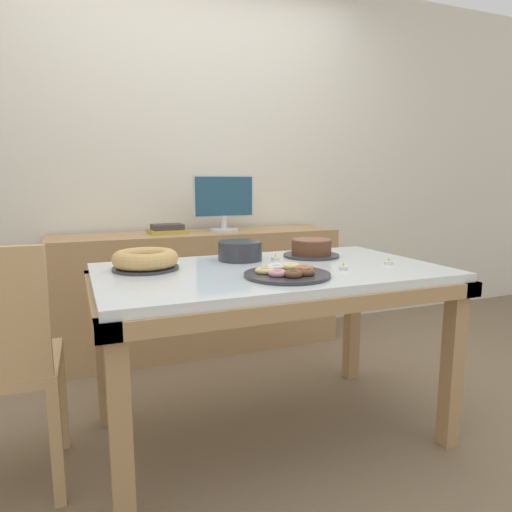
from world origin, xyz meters
name	(u,v)px	position (x,y,z in m)	size (l,w,h in m)	color
ground_plane	(270,432)	(0.00, 0.00, 0.00)	(12.00, 12.00, 0.00)	#7A664C
wall_back	(187,159)	(0.00, 1.48, 1.30)	(8.00, 0.10, 2.60)	silver
dining_table	(271,290)	(0.00, 0.00, 0.67)	(1.50, 0.88, 0.77)	silver
sideboard	(200,291)	(0.00, 1.18, 0.40)	(1.90, 0.44, 0.81)	tan
computer_monitor	(224,203)	(0.17, 1.17, 1.00)	(0.42, 0.20, 0.38)	silver
book_stack	(167,229)	(-0.21, 1.18, 0.83)	(0.25, 0.19, 0.06)	#B29933
cake_chocolate_round	(311,249)	(0.31, 0.20, 0.81)	(0.28, 0.28, 0.09)	#333338
cake_golden_bundt	(145,260)	(-0.51, 0.17, 0.81)	(0.28, 0.28, 0.08)	#333338
pastry_platter	(288,273)	(-0.01, -0.19, 0.79)	(0.34, 0.34, 0.04)	#333338
plate_stack	(240,251)	(-0.05, 0.24, 0.82)	(0.21, 0.21, 0.09)	#333338
tealight_near_cakes	(344,267)	(0.27, -0.15, 0.78)	(0.04, 0.04, 0.04)	silver
tealight_centre	(275,258)	(0.10, 0.17, 0.78)	(0.04, 0.04, 0.04)	silver
tealight_near_front	(388,262)	(0.52, -0.13, 0.78)	(0.04, 0.04, 0.04)	silver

